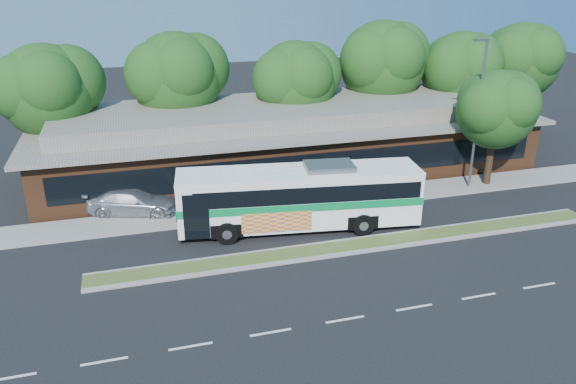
# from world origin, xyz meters

# --- Properties ---
(ground) EXTENTS (120.00, 120.00, 0.00)m
(ground) POSITION_xyz_m (0.00, 0.00, 0.00)
(ground) COLOR black
(ground) RESTS_ON ground
(median_strip) EXTENTS (26.00, 1.10, 0.15)m
(median_strip) POSITION_xyz_m (0.00, 0.60, 0.07)
(median_strip) COLOR #3C4F21
(median_strip) RESTS_ON ground
(sidewalk) EXTENTS (44.00, 2.60, 0.12)m
(sidewalk) POSITION_xyz_m (0.00, 6.40, 0.06)
(sidewalk) COLOR gray
(sidewalk) RESTS_ON ground
(plaza_building) EXTENTS (33.20, 11.20, 4.45)m
(plaza_building) POSITION_xyz_m (0.00, 12.99, 2.13)
(plaza_building) COLOR brown
(plaza_building) RESTS_ON ground
(lamp_post) EXTENTS (0.93, 0.18, 9.07)m
(lamp_post) POSITION_xyz_m (9.56, 6.00, 4.90)
(lamp_post) COLOR slate
(lamp_post) RESTS_ON ground
(tree_bg_a) EXTENTS (6.47, 5.80, 8.63)m
(tree_bg_a) POSITION_xyz_m (-14.58, 15.14, 5.87)
(tree_bg_a) COLOR black
(tree_bg_a) RESTS_ON ground
(tree_bg_b) EXTENTS (6.69, 6.00, 9.00)m
(tree_bg_b) POSITION_xyz_m (-6.57, 16.14, 6.14)
(tree_bg_b) COLOR black
(tree_bg_b) RESTS_ON ground
(tree_bg_c) EXTENTS (6.24, 5.60, 8.26)m
(tree_bg_c) POSITION_xyz_m (1.40, 15.13, 5.59)
(tree_bg_c) COLOR black
(tree_bg_c) RESTS_ON ground
(tree_bg_d) EXTENTS (6.91, 6.20, 9.37)m
(tree_bg_d) POSITION_xyz_m (8.45, 16.15, 6.42)
(tree_bg_d) COLOR black
(tree_bg_d) RESTS_ON ground
(tree_bg_e) EXTENTS (6.47, 5.80, 8.50)m
(tree_bg_e) POSITION_xyz_m (14.42, 15.14, 5.74)
(tree_bg_e) COLOR black
(tree_bg_e) RESTS_ON ground
(tree_bg_f) EXTENTS (6.69, 6.00, 8.92)m
(tree_bg_f) POSITION_xyz_m (20.43, 16.14, 6.06)
(tree_bg_f) COLOR black
(tree_bg_f) RESTS_ON ground
(transit_bus) EXTENTS (12.72, 4.39, 3.51)m
(transit_bus) POSITION_xyz_m (-2.20, 3.46, 1.95)
(transit_bus) COLOR white
(transit_bus) RESTS_ON ground
(sedan) EXTENTS (5.40, 3.51, 1.45)m
(sedan) POSITION_xyz_m (-10.56, 7.80, 0.73)
(sedan) COLOR #B9BDC1
(sedan) RESTS_ON ground
(sidewalk_tree) EXTENTS (5.30, 4.75, 7.22)m
(sidewalk_tree) POSITION_xyz_m (11.34, 6.31, 4.95)
(sidewalk_tree) COLOR black
(sidewalk_tree) RESTS_ON ground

